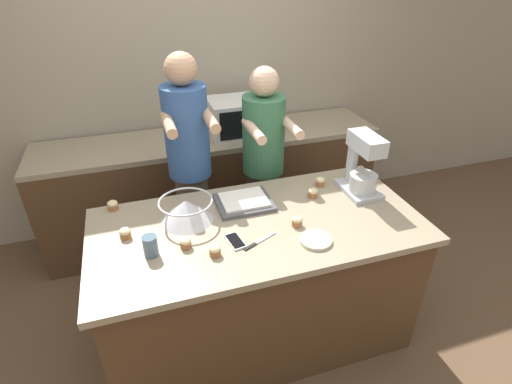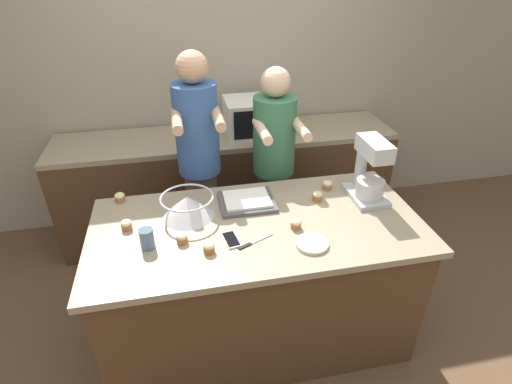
{
  "view_description": "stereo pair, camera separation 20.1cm",
  "coord_description": "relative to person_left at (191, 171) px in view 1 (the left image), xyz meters",
  "views": [
    {
      "loc": [
        -0.58,
        -1.75,
        2.2
      ],
      "look_at": [
        0.0,
        0.05,
        1.07
      ],
      "focal_mm": 28.0,
      "sensor_mm": 36.0,
      "label": 1
    },
    {
      "loc": [
        -0.38,
        -1.8,
        2.2
      ],
      "look_at": [
        0.0,
        0.05,
        1.07
      ],
      "focal_mm": 28.0,
      "sensor_mm": 36.0,
      "label": 2
    }
  ],
  "objects": [
    {
      "name": "cell_phone",
      "position": [
        0.09,
        -0.82,
        -0.02
      ],
      "size": [
        0.09,
        0.15,
        0.01
      ],
      "color": "silver",
      "rests_on": "island_counter"
    },
    {
      "name": "ground_plane",
      "position": [
        0.26,
        -0.69,
        -0.92
      ],
      "size": [
        16.0,
        16.0,
        0.0
      ],
      "primitive_type": "plane",
      "color": "brown"
    },
    {
      "name": "person_right",
      "position": [
        0.53,
        -0.0,
        -0.07
      ],
      "size": [
        0.31,
        0.49,
        1.59
      ],
      "color": "brown",
      "rests_on": "ground_plane"
    },
    {
      "name": "back_wall",
      "position": [
        0.26,
        0.91,
        0.43
      ],
      "size": [
        10.0,
        0.06,
        2.7
      ],
      "color": "gray",
      "rests_on": "ground_plane"
    },
    {
      "name": "microwave_oven",
      "position": [
        0.52,
        0.56,
        0.14
      ],
      "size": [
        0.52,
        0.38,
        0.28
      ],
      "color": "silver",
      "rests_on": "back_counter"
    },
    {
      "name": "cupcake_6",
      "position": [
        -0.51,
        -0.3,
        0.01
      ],
      "size": [
        0.06,
        0.06,
        0.06
      ],
      "color": "#9E6038",
      "rests_on": "island_counter"
    },
    {
      "name": "person_left",
      "position": [
        0.0,
        0.0,
        0.0
      ],
      "size": [
        0.31,
        0.49,
        1.71
      ],
      "color": "brown",
      "rests_on": "ground_plane"
    },
    {
      "name": "cupcake_5",
      "position": [
        0.78,
        -0.41,
        0.01
      ],
      "size": [
        0.06,
        0.06,
        0.06
      ],
      "color": "#9E6038",
      "rests_on": "island_counter"
    },
    {
      "name": "cupcake_4",
      "position": [
        -0.03,
        -0.89,
        0.01
      ],
      "size": [
        0.06,
        0.06,
        0.06
      ],
      "color": "#9E6038",
      "rests_on": "island_counter"
    },
    {
      "name": "stand_mixer",
      "position": [
        0.98,
        -0.56,
        0.15
      ],
      "size": [
        0.2,
        0.3,
        0.39
      ],
      "color": "#B2B7BC",
      "rests_on": "island_counter"
    },
    {
      "name": "mixing_bowl",
      "position": [
        -0.11,
        -0.54,
        0.05
      ],
      "size": [
        0.31,
        0.31,
        0.13
      ],
      "color": "#BCBCC1",
      "rests_on": "island_counter"
    },
    {
      "name": "island_counter",
      "position": [
        0.26,
        -0.69,
        -0.47
      ],
      "size": [
        1.87,
        0.9,
        0.89
      ],
      "color": "#4C331E",
      "rests_on": "ground_plane"
    },
    {
      "name": "cupcake_0",
      "position": [
        -0.45,
        -0.6,
        0.01
      ],
      "size": [
        0.06,
        0.06,
        0.06
      ],
      "color": "#9E6038",
      "rests_on": "island_counter"
    },
    {
      "name": "cupcake_1",
      "position": [
        -0.16,
        -0.78,
        0.01
      ],
      "size": [
        0.06,
        0.06,
        0.06
      ],
      "color": "#9E6038",
      "rests_on": "island_counter"
    },
    {
      "name": "small_plate",
      "position": [
        0.5,
        -0.94,
        -0.02
      ],
      "size": [
        0.17,
        0.17,
        0.02
      ],
      "color": "beige",
      "rests_on": "island_counter"
    },
    {
      "name": "cupcake_3",
      "position": [
        0.67,
        -0.53,
        0.01
      ],
      "size": [
        0.06,
        0.06,
        0.06
      ],
      "color": "#9E6038",
      "rests_on": "island_counter"
    },
    {
      "name": "knife",
      "position": [
        0.21,
        -0.86,
        -0.02
      ],
      "size": [
        0.21,
        0.11,
        0.01
      ],
      "color": "#BCBCC1",
      "rests_on": "island_counter"
    },
    {
      "name": "drinking_glass",
      "position": [
        -0.34,
        -0.79,
        0.03
      ],
      "size": [
        0.07,
        0.07,
        0.11
      ],
      "color": "slate",
      "rests_on": "island_counter"
    },
    {
      "name": "baking_tray",
      "position": [
        0.24,
        -0.48,
        -0.01
      ],
      "size": [
        0.33,
        0.28,
        0.04
      ],
      "color": "#4C4C51",
      "rests_on": "island_counter"
    },
    {
      "name": "back_counter",
      "position": [
        0.26,
        0.56,
        -0.46
      ],
      "size": [
        2.8,
        0.6,
        0.92
      ],
      "color": "#4C331E",
      "rests_on": "ground_plane"
    },
    {
      "name": "cupcake_2",
      "position": [
        0.46,
        -0.78,
        0.01
      ],
      "size": [
        0.06,
        0.06,
        0.06
      ],
      "color": "#9E6038",
      "rests_on": "island_counter"
    }
  ]
}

